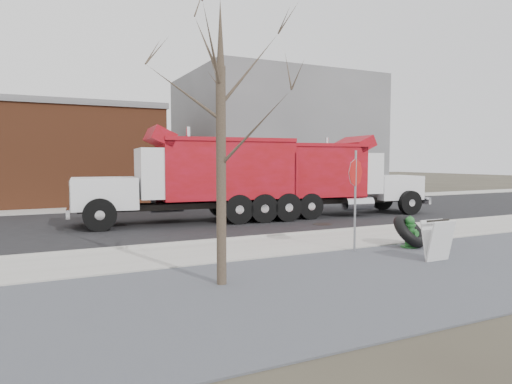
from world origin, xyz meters
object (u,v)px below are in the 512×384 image
dump_truck_red_a (326,176)px  dump_truck_red_b (198,175)px  truck_tire (409,231)px  fire_hydrant (410,234)px  sandwich_board (438,240)px  stop_sign (355,183)px

dump_truck_red_a → dump_truck_red_b: (-5.46, 0.30, 0.08)m
truck_tire → fire_hydrant: bearing=-117.1°
truck_tire → dump_truck_red_b: 8.01m
sandwich_board → truck_tire: bearing=66.1°
fire_hydrant → dump_truck_red_b: (-3.38, 7.17, 1.36)m
dump_truck_red_a → stop_sign: bearing=-112.3°
stop_sign → dump_truck_red_a: size_ratio=0.31×
dump_truck_red_a → dump_truck_red_b: dump_truck_red_b is taller
stop_sign → dump_truck_red_b: (-1.71, 6.99, -0.00)m
truck_tire → sandwich_board: bearing=-113.3°
dump_truck_red_b → fire_hydrant: bearing=120.5°
truck_tire → stop_sign: bearing=175.3°
sandwich_board → dump_truck_red_b: bearing=107.0°
fire_hydrant → sandwich_board: 1.62m
fire_hydrant → sandwich_board: (-0.64, -1.49, 0.11)m
fire_hydrant → sandwich_board: size_ratio=0.90×
truck_tire → dump_truck_red_b: size_ratio=0.16×
stop_sign → sandwich_board: (1.03, -1.67, -1.25)m
fire_hydrant → stop_sign: 2.16m
stop_sign → sandwich_board: stop_sign is taller
dump_truck_red_b → sandwich_board: bearing=112.9°
fire_hydrant → dump_truck_red_a: bearing=67.7°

